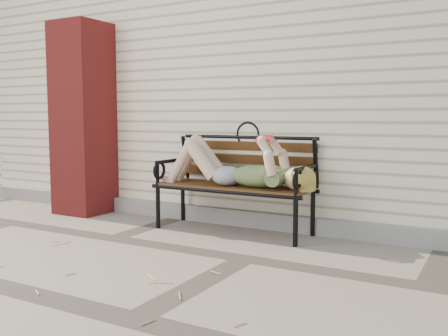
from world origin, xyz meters
The scene contains 7 objects.
ground centered at (0.00, 0.00, 0.00)m, with size 80.00×80.00×0.00m, color #796D5D.
house_wall centered at (0.00, 3.00, 1.50)m, with size 8.00×4.00×3.00m, color beige.
foundation_strip centered at (0.00, 0.97, 0.07)m, with size 8.00×0.10×0.15m, color gray.
brick_pillar centered at (-2.30, 0.75, 1.00)m, with size 0.50×0.50×2.00m, color maroon.
garden_bench centered at (-0.48, 0.80, 0.55)m, with size 1.52×0.61×0.99m.
reading_woman centered at (-0.47, 0.68, 0.59)m, with size 1.44×0.33×0.45m.
straw_scatter centered at (-0.82, -1.00, 0.01)m, with size 2.72×1.66×0.01m.
Camera 1 is at (1.59, -3.14, 1.02)m, focal length 40.00 mm.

